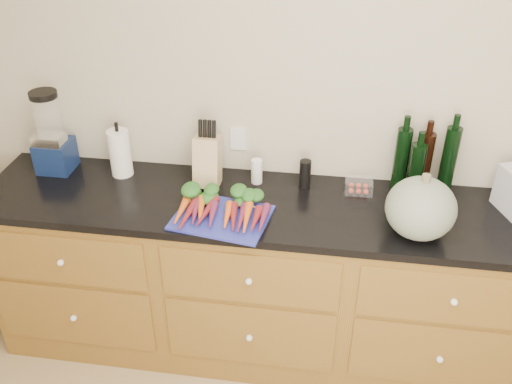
% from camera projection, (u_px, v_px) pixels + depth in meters
% --- Properties ---
extents(wall_back, '(4.10, 0.05, 2.60)m').
position_uv_depth(wall_back, '(361.00, 111.00, 2.75)').
color(wall_back, beige).
rests_on(wall_back, ground).
extents(cabinets, '(3.60, 0.64, 0.90)m').
position_uv_depth(cabinets, '(345.00, 289.00, 2.93)').
color(cabinets, brown).
rests_on(cabinets, ground).
extents(countertop, '(3.64, 0.62, 0.04)m').
position_uv_depth(countertop, '(354.00, 214.00, 2.68)').
color(countertop, black).
rests_on(countertop, cabinets).
extents(cutting_board, '(0.47, 0.38, 0.01)m').
position_uv_depth(cutting_board, '(222.00, 217.00, 2.61)').
color(cutting_board, '#272F9C').
rests_on(cutting_board, countertop).
extents(carrots, '(0.42, 0.31, 0.06)m').
position_uv_depth(carrots, '(223.00, 207.00, 2.62)').
color(carrots, orange).
rests_on(carrots, cutting_board).
extents(squash, '(0.30, 0.30, 0.27)m').
position_uv_depth(squash, '(421.00, 208.00, 2.44)').
color(squash, slate).
rests_on(squash, countertop).
extents(blender_appliance, '(0.17, 0.17, 0.43)m').
position_uv_depth(blender_appliance, '(52.00, 137.00, 2.89)').
color(blender_appliance, '#0F1F49').
rests_on(blender_appliance, countertop).
extents(paper_towel, '(0.11, 0.11, 0.25)m').
position_uv_depth(paper_towel, '(120.00, 153.00, 2.88)').
color(paper_towel, white).
rests_on(paper_towel, countertop).
extents(knife_block, '(0.12, 0.12, 0.25)m').
position_uv_depth(knife_block, '(208.00, 161.00, 2.81)').
color(knife_block, tan).
rests_on(knife_block, countertop).
extents(grinder_salt, '(0.06, 0.06, 0.13)m').
position_uv_depth(grinder_salt, '(257.00, 171.00, 2.85)').
color(grinder_salt, white).
rests_on(grinder_salt, countertop).
extents(grinder_pepper, '(0.06, 0.06, 0.14)m').
position_uv_depth(grinder_pepper, '(305.00, 174.00, 2.81)').
color(grinder_pepper, black).
rests_on(grinder_pepper, countertop).
extents(canister_chrome, '(0.04, 0.04, 0.10)m').
position_uv_depth(canister_chrome, '(305.00, 177.00, 2.82)').
color(canister_chrome, silver).
rests_on(canister_chrome, countertop).
extents(tomato_box, '(0.13, 0.11, 0.06)m').
position_uv_depth(tomato_box, '(359.00, 186.00, 2.79)').
color(tomato_box, white).
rests_on(tomato_box, countertop).
extents(bottles, '(0.29, 0.15, 0.35)m').
position_uv_depth(bottles, '(423.00, 164.00, 2.72)').
color(bottles, black).
rests_on(bottles, countertop).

